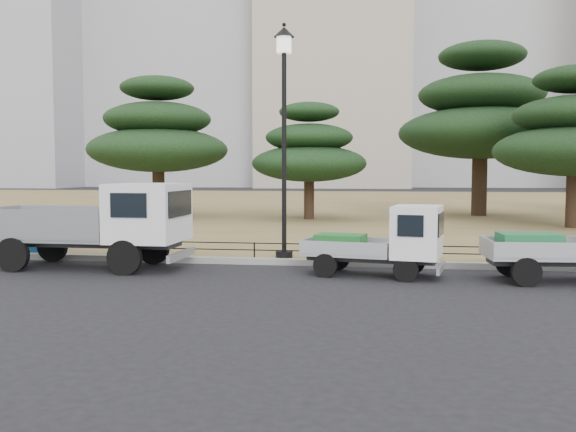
% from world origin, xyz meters
% --- Properties ---
extents(ground, '(220.00, 220.00, 0.00)m').
position_xyz_m(ground, '(0.00, 0.00, 0.00)').
color(ground, black).
extents(lawn, '(120.00, 56.00, 0.15)m').
position_xyz_m(lawn, '(0.00, 30.60, 0.07)').
color(lawn, olive).
rests_on(lawn, ground).
extents(curb, '(120.00, 0.25, 0.16)m').
position_xyz_m(curb, '(0.00, 2.60, 0.08)').
color(curb, gray).
rests_on(curb, ground).
extents(truck_large, '(4.85, 2.04, 2.10)m').
position_xyz_m(truck_large, '(-4.61, 1.36, 1.17)').
color(truck_large, black).
rests_on(truck_large, ground).
extents(truck_kei_front, '(3.26, 1.82, 1.63)m').
position_xyz_m(truck_kei_front, '(2.32, 1.19, 0.81)').
color(truck_kei_front, black).
rests_on(truck_kei_front, ground).
extents(street_lamp, '(0.53, 0.53, 5.92)m').
position_xyz_m(street_lamp, '(-0.24, 2.90, 4.15)').
color(street_lamp, black).
rests_on(street_lamp, lawn).
extents(pipe_fence, '(38.00, 0.04, 0.40)m').
position_xyz_m(pipe_fence, '(0.00, 2.75, 0.44)').
color(pipe_fence, black).
rests_on(pipe_fence, lawn).
extents(tarp_pile, '(1.51, 1.23, 0.89)m').
position_xyz_m(tarp_pile, '(-7.54, 3.30, 0.51)').
color(tarp_pile, '#134F99').
rests_on(tarp_pile, lawn).
extents(pine_west_near, '(6.92, 6.92, 6.92)m').
position_xyz_m(pine_west_near, '(-8.81, 17.13, 4.14)').
color(pine_west_near, black).
rests_on(pine_west_near, lawn).
extents(pine_center_left, '(5.37, 5.37, 5.45)m').
position_xyz_m(pine_center_left, '(-1.16, 16.37, 3.30)').
color(pine_center_left, black).
rests_on(pine_center_left, lawn).
extents(pine_center_right, '(8.19, 8.19, 8.69)m').
position_xyz_m(pine_center_right, '(7.10, 20.07, 5.18)').
color(pine_center_right, black).
rests_on(pine_center_right, lawn).
extents(pine_east_near, '(6.33, 6.33, 6.40)m').
position_xyz_m(pine_east_near, '(9.78, 13.39, 3.84)').
color(pine_east_near, black).
rests_on(pine_east_near, lawn).
extents(tower_center_left, '(22.00, 20.00, 55.00)m').
position_xyz_m(tower_center_left, '(-5.00, 85.00, 27.50)').
color(tower_center_left, '#AAA08C').
rests_on(tower_center_left, ground).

